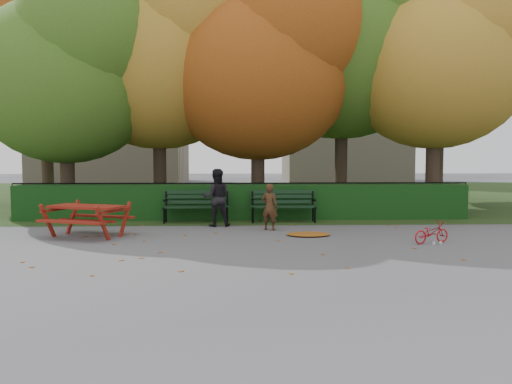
{
  "coord_description": "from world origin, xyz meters",
  "views": [
    {
      "loc": [
        -0.17,
        -10.05,
        1.8
      ],
      "look_at": [
        0.26,
        1.39,
        1.0
      ],
      "focal_mm": 35.0,
      "sensor_mm": 36.0,
      "label": 1
    }
  ],
  "objects_px": {
    "bench_right": "(283,203)",
    "bicycle": "(431,232)",
    "tree_a": "(73,68)",
    "tree_f": "(52,53)",
    "child": "(270,207)",
    "tree_e": "(448,53)",
    "tree_b": "(168,48)",
    "tree_d": "(355,35)",
    "picnic_table": "(87,212)",
    "tree_g": "(451,67)",
    "adult": "(216,198)",
    "tree_c": "(269,62)",
    "bench_left": "(196,204)"
  },
  "relations": [
    {
      "from": "bench_right",
      "to": "tree_b",
      "type": "bearing_deg",
      "value": 139.33
    },
    {
      "from": "tree_a",
      "to": "tree_e",
      "type": "bearing_deg",
      "value": 0.94
    },
    {
      "from": "child",
      "to": "adult",
      "type": "xyz_separation_m",
      "value": [
        -1.34,
        0.74,
        0.17
      ]
    },
    {
      "from": "adult",
      "to": "bicycle",
      "type": "relative_size",
      "value": 1.72
    },
    {
      "from": "tree_e",
      "to": "tree_b",
      "type": "bearing_deg",
      "value": 173.79
    },
    {
      "from": "tree_g",
      "to": "tree_f",
      "type": "bearing_deg",
      "value": -178.06
    },
    {
      "from": "tree_a",
      "to": "bench_right",
      "type": "distance_m",
      "value": 7.69
    },
    {
      "from": "adult",
      "to": "tree_g",
      "type": "bearing_deg",
      "value": -147.36
    },
    {
      "from": "tree_e",
      "to": "adult",
      "type": "xyz_separation_m",
      "value": [
        -7.24,
        -2.87,
        -4.33
      ]
    },
    {
      "from": "tree_e",
      "to": "bicycle",
      "type": "bearing_deg",
      "value": -115.1
    },
    {
      "from": "tree_d",
      "to": "picnic_table",
      "type": "distance_m",
      "value": 10.97
    },
    {
      "from": "bench_left",
      "to": "child",
      "type": "distance_m",
      "value": 2.47
    },
    {
      "from": "tree_f",
      "to": "bench_left",
      "type": "distance_m",
      "value": 9.56
    },
    {
      "from": "tree_a",
      "to": "tree_d",
      "type": "height_order",
      "value": "tree_d"
    },
    {
      "from": "tree_c",
      "to": "bicycle",
      "type": "height_order",
      "value": "tree_c"
    },
    {
      "from": "picnic_table",
      "to": "tree_e",
      "type": "bearing_deg",
      "value": 44.91
    },
    {
      "from": "tree_b",
      "to": "tree_f",
      "type": "bearing_deg",
      "value": 152.01
    },
    {
      "from": "tree_d",
      "to": "picnic_table",
      "type": "bearing_deg",
      "value": -141.38
    },
    {
      "from": "tree_c",
      "to": "tree_f",
      "type": "relative_size",
      "value": 0.87
    },
    {
      "from": "tree_e",
      "to": "tree_f",
      "type": "relative_size",
      "value": 0.89
    },
    {
      "from": "tree_b",
      "to": "tree_c",
      "type": "bearing_deg",
      "value": -13.45
    },
    {
      "from": "tree_g",
      "to": "bicycle",
      "type": "height_order",
      "value": "tree_g"
    },
    {
      "from": "tree_d",
      "to": "tree_e",
      "type": "distance_m",
      "value": 3.15
    },
    {
      "from": "tree_d",
      "to": "adult",
      "type": "distance_m",
      "value": 8.2
    },
    {
      "from": "tree_a",
      "to": "picnic_table",
      "type": "relative_size",
      "value": 3.67
    },
    {
      "from": "tree_e",
      "to": "bench_right",
      "type": "distance_m",
      "value": 7.38
    },
    {
      "from": "tree_c",
      "to": "tree_g",
      "type": "bearing_deg",
      "value": 26.87
    },
    {
      "from": "tree_a",
      "to": "tree_f",
      "type": "distance_m",
      "value": 4.31
    },
    {
      "from": "tree_d",
      "to": "tree_e",
      "type": "bearing_deg",
      "value": -28.91
    },
    {
      "from": "child",
      "to": "tree_d",
      "type": "bearing_deg",
      "value": -99.5
    },
    {
      "from": "tree_e",
      "to": "tree_a",
      "type": "bearing_deg",
      "value": -179.06
    },
    {
      "from": "tree_d",
      "to": "picnic_table",
      "type": "relative_size",
      "value": 4.7
    },
    {
      "from": "tree_f",
      "to": "child",
      "type": "height_order",
      "value": "tree_f"
    },
    {
      "from": "tree_b",
      "to": "bench_left",
      "type": "bearing_deg",
      "value": -69.42
    },
    {
      "from": "tree_b",
      "to": "tree_g",
      "type": "relative_size",
      "value": 1.03
    },
    {
      "from": "tree_e",
      "to": "bicycle",
      "type": "xyz_separation_m",
      "value": [
        -2.64,
        -5.63,
        -4.85
      ]
    },
    {
      "from": "tree_f",
      "to": "picnic_table",
      "type": "bearing_deg",
      "value": -65.91
    },
    {
      "from": "tree_g",
      "to": "adult",
      "type": "distance_m",
      "value": 12.26
    },
    {
      "from": "bench_left",
      "to": "bicycle",
      "type": "relative_size",
      "value": 2.06
    },
    {
      "from": "tree_f",
      "to": "bicycle",
      "type": "relative_size",
      "value": 10.52
    },
    {
      "from": "tree_f",
      "to": "child",
      "type": "xyz_separation_m",
      "value": [
        7.76,
        -7.08,
        -5.12
      ]
    },
    {
      "from": "picnic_table",
      "to": "tree_f",
      "type": "bearing_deg",
      "value": 135.01
    },
    {
      "from": "bench_right",
      "to": "picnic_table",
      "type": "distance_m",
      "value": 5.26
    },
    {
      "from": "tree_e",
      "to": "bench_right",
      "type": "height_order",
      "value": "tree_e"
    },
    {
      "from": "tree_b",
      "to": "adult",
      "type": "height_order",
      "value": "tree_b"
    },
    {
      "from": "bench_right",
      "to": "bicycle",
      "type": "relative_size",
      "value": 2.06
    },
    {
      "from": "tree_b",
      "to": "bicycle",
      "type": "xyz_separation_m",
      "value": [
        6.33,
        -6.6,
        -5.17
      ]
    },
    {
      "from": "tree_b",
      "to": "picnic_table",
      "type": "xyz_separation_m",
      "value": [
        -1.13,
        -5.47,
        -4.85
      ]
    },
    {
      "from": "picnic_table",
      "to": "bicycle",
      "type": "xyz_separation_m",
      "value": [
        7.46,
        -1.14,
        -0.33
      ]
    },
    {
      "from": "child",
      "to": "tree_g",
      "type": "bearing_deg",
      "value": -112.21
    }
  ]
}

